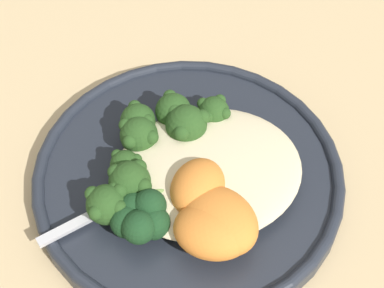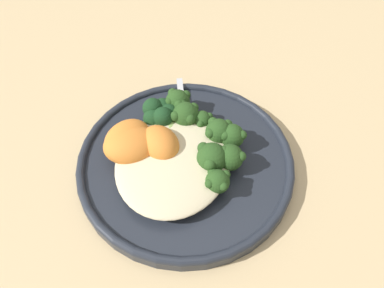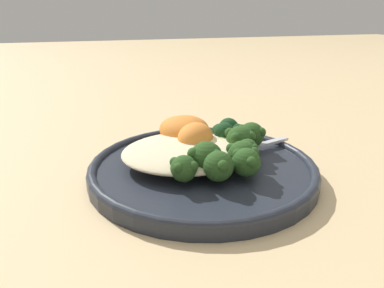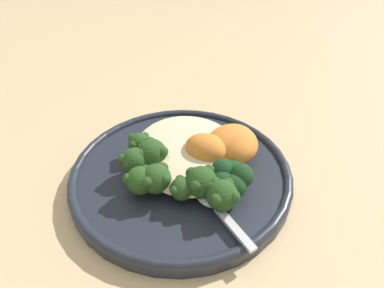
% 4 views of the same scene
% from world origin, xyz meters
% --- Properties ---
extents(ground_plane, '(4.00, 4.00, 0.00)m').
position_xyz_m(ground_plane, '(0.00, 0.00, 0.00)').
color(ground_plane, '#D6B784').
extents(plate, '(0.29, 0.29, 0.02)m').
position_xyz_m(plate, '(-0.01, -0.01, 0.01)').
color(plate, '#232833').
rests_on(plate, ground_plane).
extents(quinoa_mound, '(0.17, 0.15, 0.02)m').
position_xyz_m(quinoa_mound, '(-0.02, 0.00, 0.03)').
color(quinoa_mound, beige).
rests_on(quinoa_mound, plate).
extents(broccoli_stalk_0, '(0.07, 0.11, 0.03)m').
position_xyz_m(broccoli_stalk_0, '(-0.03, -0.04, 0.03)').
color(broccoli_stalk_0, '#8EB25B').
rests_on(broccoli_stalk_0, plate).
extents(broccoli_stalk_1, '(0.04, 0.09, 0.04)m').
position_xyz_m(broccoli_stalk_1, '(-0.01, -0.04, 0.04)').
color(broccoli_stalk_1, '#8EB25B').
rests_on(broccoli_stalk_1, plate).
extents(broccoli_stalk_2, '(0.03, 0.11, 0.03)m').
position_xyz_m(broccoli_stalk_2, '(-0.01, -0.05, 0.04)').
color(broccoli_stalk_2, '#8EB25B').
rests_on(broccoli_stalk_2, plate).
extents(broccoli_stalk_3, '(0.06, 0.11, 0.03)m').
position_xyz_m(broccoli_stalk_3, '(0.02, -0.05, 0.04)').
color(broccoli_stalk_3, '#8EB25B').
rests_on(broccoli_stalk_3, plate).
extents(broccoli_stalk_4, '(0.07, 0.10, 0.04)m').
position_xyz_m(broccoli_stalk_4, '(0.02, -0.04, 0.04)').
color(broccoli_stalk_4, '#8EB25B').
rests_on(broccoli_stalk_4, plate).
extents(broccoli_stalk_5, '(0.07, 0.06, 0.03)m').
position_xyz_m(broccoli_stalk_5, '(0.04, -0.02, 0.03)').
color(broccoli_stalk_5, '#8EB25B').
rests_on(broccoli_stalk_5, plate).
extents(broccoli_stalk_6, '(0.08, 0.04, 0.04)m').
position_xyz_m(broccoli_stalk_6, '(0.05, 0.00, 0.04)').
color(broccoli_stalk_6, '#8EB25B').
rests_on(broccoli_stalk_6, plate).
extents(broccoli_stalk_7, '(0.11, 0.04, 0.04)m').
position_xyz_m(broccoli_stalk_7, '(0.06, 0.02, 0.04)').
color(broccoli_stalk_7, '#8EB25B').
rests_on(broccoli_stalk_7, plate).
extents(sweet_potato_chunk_0, '(0.08, 0.08, 0.04)m').
position_xyz_m(sweet_potato_chunk_0, '(-0.01, 0.06, 0.04)').
color(sweet_potato_chunk_0, orange).
rests_on(sweet_potato_chunk_0, plate).
extents(sweet_potato_chunk_1, '(0.07, 0.07, 0.04)m').
position_xyz_m(sweet_potato_chunk_1, '(-0.01, 0.02, 0.04)').
color(sweet_potato_chunk_1, orange).
rests_on(sweet_potato_chunk_1, plate).
extents(sweet_potato_chunk_2, '(0.08, 0.09, 0.04)m').
position_xyz_m(sweet_potato_chunk_2, '(-0.02, 0.06, 0.04)').
color(sweet_potato_chunk_2, orange).
rests_on(sweet_potato_chunk_2, plate).
extents(kale_tuft, '(0.05, 0.05, 0.03)m').
position_xyz_m(kale_tuft, '(0.05, 0.04, 0.04)').
color(kale_tuft, '#193D1E').
rests_on(kale_tuft, plate).
extents(spoon, '(0.10, 0.05, 0.01)m').
position_xyz_m(spoon, '(0.07, 0.01, 0.03)').
color(spoon, silver).
rests_on(spoon, plate).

